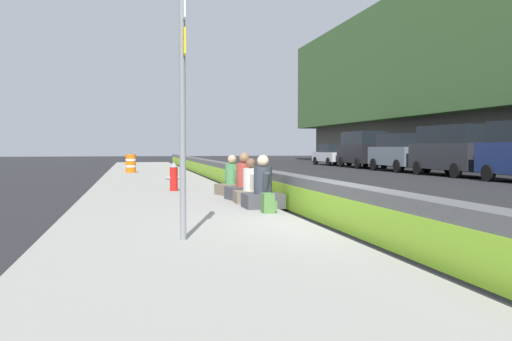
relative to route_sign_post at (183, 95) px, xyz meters
The scene contains 15 objects.
ground_plane 3.71m from the route_sign_post, 70.50° to the right, with size 160.00×160.00×0.00m, color #232326.
sidewalk_strip 2.37m from the route_sign_post, ahead, with size 80.00×4.40×0.14m, color gray.
jersey_barrier 3.47m from the route_sign_post, 70.48° to the right, with size 76.00×0.45×0.85m.
route_sign_post is the anchor object (origin of this frame).
fire_hydrant 8.99m from the route_sign_post, ahead, with size 0.26×0.46×0.88m.
seated_person_foreground 4.62m from the route_sign_post, 28.95° to the right, with size 0.74×0.85×1.16m.
seated_person_middle 5.52m from the route_sign_post, 22.89° to the right, with size 0.68×0.78×1.07m.
seated_person_rear 6.34m from the route_sign_post, 19.82° to the right, with size 0.85×0.95×1.19m.
seated_person_far 7.62m from the route_sign_post, 15.68° to the right, with size 0.87×0.95×1.11m.
backpack 3.94m from the route_sign_post, 34.61° to the right, with size 0.32×0.28×0.40m.
construction_barrel 21.22m from the route_sign_post, ahead, with size 0.54×0.54×0.95m.
parked_car_fourth 22.45m from the route_sign_post, 42.05° to the right, with size 5.16×2.23×2.56m.
parked_car_midline 26.69m from the route_sign_post, 34.10° to the right, with size 4.81×2.08×2.28m.
parked_car_far 31.84m from the route_sign_post, 28.42° to the right, with size 5.16×2.23×2.56m.
parked_car_farther 36.84m from the route_sign_post, 24.10° to the right, with size 4.54×2.04×1.71m.
Camera 1 is at (-8.76, 3.51, 1.47)m, focal length 38.09 mm.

